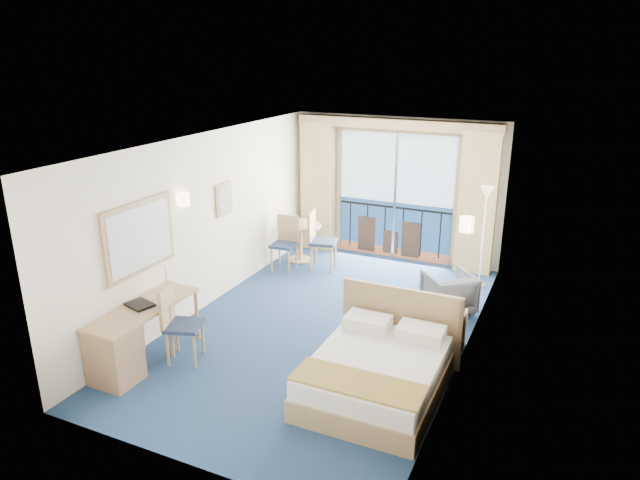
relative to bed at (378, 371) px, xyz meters
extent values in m
plane|color=navy|center=(-1.26, 1.30, -0.28)|extent=(6.50, 6.50, 0.00)
cube|color=white|center=(-1.26, 4.56, 1.07)|extent=(4.00, 0.02, 2.70)
cube|color=white|center=(-1.26, -1.96, 1.07)|extent=(4.00, 0.02, 2.70)
cube|color=white|center=(-3.27, 1.30, 1.07)|extent=(0.02, 6.50, 2.70)
cube|color=white|center=(0.75, 1.30, 1.07)|extent=(0.02, 6.50, 2.70)
cube|color=white|center=(-1.26, 1.30, 2.43)|extent=(4.00, 6.50, 0.02)
cube|color=navy|center=(-1.26, 4.52, 0.28)|extent=(2.20, 0.02, 1.08)
cube|color=#A7C5DC|center=(-1.26, 4.52, 1.48)|extent=(2.20, 0.02, 1.32)
cube|color=brown|center=(-1.26, 4.52, -0.18)|extent=(2.20, 0.02, 0.20)
cube|color=black|center=(-1.26, 4.51, 0.72)|extent=(2.20, 0.02, 0.04)
cube|color=tan|center=(-1.26, 4.51, 2.18)|extent=(2.36, 0.03, 0.12)
cube|color=tan|center=(-2.41, 4.51, 0.92)|extent=(0.06, 0.03, 2.40)
cube|color=tan|center=(-0.11, 4.51, 0.92)|extent=(0.06, 0.03, 2.40)
cube|color=silver|center=(-1.26, 4.51, 0.92)|extent=(0.05, 0.02, 2.40)
cube|color=#322116|center=(-0.91, 4.51, 0.12)|extent=(0.35, 0.02, 0.70)
cube|color=#322116|center=(-1.81, 4.51, 0.12)|extent=(0.35, 0.02, 0.70)
cube|color=#322116|center=(-1.31, 4.51, 0.02)|extent=(0.30, 0.02, 0.45)
cube|color=black|center=(-2.16, 4.51, 0.27)|extent=(0.02, 0.01, 0.90)
cube|color=black|center=(-1.80, 4.51, 0.27)|extent=(0.02, 0.01, 0.90)
cube|color=black|center=(-1.44, 4.51, 0.27)|extent=(0.03, 0.01, 0.90)
cube|color=black|center=(-1.08, 4.51, 0.27)|extent=(0.03, 0.01, 0.90)
cube|color=black|center=(-0.72, 4.51, 0.27)|extent=(0.02, 0.01, 0.90)
cube|color=black|center=(-0.36, 4.51, 0.27)|extent=(0.02, 0.01, 0.90)
cube|color=#D7BD77|center=(-2.81, 4.37, 1.00)|extent=(0.65, 0.22, 2.55)
cube|color=#D7BD77|center=(0.29, 4.37, 1.00)|extent=(0.65, 0.22, 2.55)
cube|color=tan|center=(-1.26, 4.40, 2.30)|extent=(3.80, 0.25, 0.18)
cube|color=tan|center=(-3.23, -0.20, 1.27)|extent=(0.04, 1.25, 0.95)
cube|color=silver|center=(-3.21, -0.20, 1.27)|extent=(0.01, 1.12, 0.82)
cube|color=tan|center=(-3.23, 1.75, 1.32)|extent=(0.03, 0.42, 0.52)
cube|color=gray|center=(-3.21, 1.75, 1.32)|extent=(0.01, 0.34, 0.44)
cylinder|color=#FFE6B2|center=(-3.20, 0.70, 1.57)|extent=(0.18, 0.18, 0.18)
cylinder|color=#FFE6B2|center=(0.68, 1.15, 1.57)|extent=(0.18, 0.18, 0.18)
cube|color=tan|center=(0.00, -0.08, -0.14)|extent=(1.45, 1.81, 0.27)
cube|color=white|center=(0.00, -0.08, 0.11)|extent=(1.39, 1.76, 0.23)
cube|color=#B19745|center=(0.00, -0.67, 0.23)|extent=(1.43, 0.50, 0.03)
cube|color=white|center=(-0.34, 0.57, 0.30)|extent=(0.56, 0.36, 0.16)
cube|color=white|center=(0.34, 0.57, 0.30)|extent=(0.56, 0.36, 0.16)
cube|color=tan|center=(0.00, 0.87, 0.22)|extent=(1.58, 0.05, 1.00)
cube|color=#9B7352|center=(0.52, 1.39, -0.01)|extent=(0.41, 0.39, 0.54)
cube|color=white|center=(0.55, 1.43, 0.30)|extent=(0.19, 0.17, 0.07)
imported|color=#424850|center=(0.26, 2.54, 0.04)|extent=(0.96, 0.97, 0.63)
cylinder|color=silver|center=(0.53, 3.74, -0.26)|extent=(0.24, 0.24, 0.03)
cylinder|color=silver|center=(0.53, 3.74, 0.54)|extent=(0.03, 0.03, 1.65)
cone|color=silver|center=(0.53, 3.74, 1.37)|extent=(0.22, 0.22, 0.20)
cube|color=tan|center=(-2.97, -0.56, 0.46)|extent=(0.56, 1.62, 0.04)
cube|color=#9B7352|center=(-2.97, -1.12, 0.08)|extent=(0.53, 0.49, 0.72)
cylinder|color=tan|center=(-3.22, -0.36, 0.08)|extent=(0.05, 0.05, 0.72)
cylinder|color=tan|center=(-2.72, -0.36, 0.08)|extent=(0.05, 0.05, 0.72)
cylinder|color=tan|center=(-3.22, 0.20, 0.08)|extent=(0.05, 0.05, 0.72)
cylinder|color=tan|center=(-2.72, 0.20, 0.08)|extent=(0.05, 0.05, 0.72)
cube|color=#1F2D49|center=(-2.52, -0.33, 0.21)|extent=(0.55, 0.55, 0.05)
cube|color=tan|center=(-2.72, -0.40, 0.48)|extent=(0.18, 0.43, 0.52)
cylinder|color=tan|center=(-2.30, -0.44, -0.04)|extent=(0.04, 0.04, 0.47)
cylinder|color=tan|center=(-2.41, -0.11, -0.04)|extent=(0.04, 0.04, 0.47)
cylinder|color=tan|center=(-2.63, -0.56, -0.04)|extent=(0.04, 0.04, 0.47)
cylinder|color=tan|center=(-2.74, -0.22, -0.04)|extent=(0.04, 0.04, 0.47)
cube|color=black|center=(-3.03, -0.54, 0.50)|extent=(0.40, 0.34, 0.03)
cylinder|color=silver|center=(-2.99, -0.04, 0.51)|extent=(0.11, 0.11, 0.02)
cylinder|color=silver|center=(-2.99, -0.04, 0.68)|extent=(0.01, 0.01, 0.36)
cone|color=silver|center=(-2.99, -0.04, 0.85)|extent=(0.10, 0.10, 0.09)
cylinder|color=tan|center=(-2.81, 3.57, 0.42)|extent=(0.80, 0.80, 0.04)
cylinder|color=tan|center=(-2.81, 3.57, 0.07)|extent=(0.08, 0.08, 0.70)
cylinder|color=tan|center=(-2.81, 3.57, -0.26)|extent=(0.44, 0.44, 0.03)
cube|color=#1F2D49|center=(-2.24, 3.39, 0.24)|extent=(0.55, 0.55, 0.05)
cube|color=tan|center=(-2.45, 3.34, 0.52)|extent=(0.14, 0.46, 0.55)
cylinder|color=tan|center=(-2.02, 3.25, -0.03)|extent=(0.04, 0.04, 0.49)
cylinder|color=tan|center=(-2.10, 3.61, -0.03)|extent=(0.04, 0.04, 0.49)
cylinder|color=tan|center=(-2.38, 3.17, -0.03)|extent=(0.04, 0.04, 0.49)
cylinder|color=tan|center=(-2.46, 3.53, -0.03)|extent=(0.04, 0.04, 0.49)
cube|color=#1F2D49|center=(-2.87, 3.03, 0.19)|extent=(0.45, 0.45, 0.05)
cube|color=tan|center=(-2.88, 3.23, 0.46)|extent=(0.42, 0.07, 0.50)
cylinder|color=tan|center=(-3.03, 2.85, -0.05)|extent=(0.04, 0.04, 0.45)
cylinder|color=tan|center=(-2.68, 2.87, -0.05)|extent=(0.04, 0.04, 0.45)
cylinder|color=tan|center=(-3.05, 3.19, -0.05)|extent=(0.04, 0.04, 0.45)
cylinder|color=tan|center=(-2.71, 3.21, -0.05)|extent=(0.04, 0.04, 0.45)
camera|label=1|loc=(1.82, -5.59, 3.60)|focal=32.00mm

